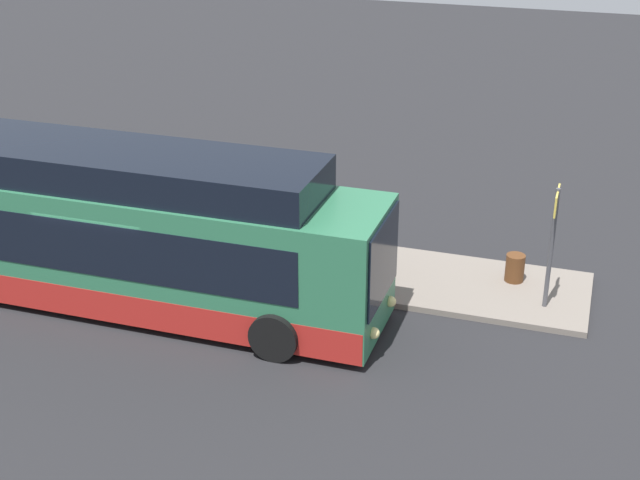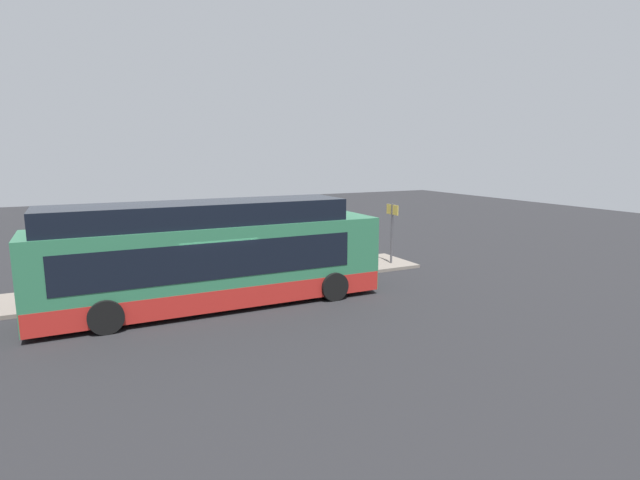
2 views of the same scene
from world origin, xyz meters
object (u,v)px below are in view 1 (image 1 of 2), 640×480
bus_lead (121,235)px  suitcase (208,217)px  passenger_waiting (225,195)px  passenger_with_bags (317,228)px  trash_bin (515,268)px  passenger_boarding (358,236)px  sign_post (553,232)px

bus_lead → suitcase: (0.18, 3.98, -1.18)m
suitcase → passenger_waiting: bearing=3.0°
suitcase → bus_lead: bearing=-92.6°
passenger_waiting → suitcase: passenger_waiting is taller
passenger_with_bags → trash_bin: (4.69, 0.41, -0.54)m
passenger_boarding → suitcase: size_ratio=1.88×
passenger_waiting → suitcase: bearing=105.6°
passenger_with_bags → sign_post: size_ratio=0.59×
suitcase → trash_bin: suitcase is taller
passenger_with_bags → trash_bin: 4.73m
suitcase → passenger_boarding: bearing=-14.6°
bus_lead → passenger_with_bags: (3.51, 3.05, -0.63)m
bus_lead → passenger_boarding: 5.42m
sign_post → bus_lead: bearing=-164.9°
suitcase → sign_post: (8.80, -1.55, 1.47)m
bus_lead → trash_bin: size_ratio=18.04×
passenger_boarding → trash_bin: (3.61, 0.62, -0.57)m
trash_bin → passenger_with_bags: bearing=-175.0°
passenger_with_bags → sign_post: (5.48, -0.62, 0.92)m
passenger_waiting → trash_bin: bearing=-81.6°
sign_post → passenger_boarding: bearing=174.8°
bus_lead → sign_post: size_ratio=4.23×
bus_lead → passenger_waiting: (0.69, 4.00, -0.51)m
passenger_boarding → suitcase: (-4.40, 1.15, -0.58)m
sign_post → trash_bin: 1.96m
passenger_waiting → suitcase: size_ratio=2.08×
trash_bin → bus_lead: bearing=-157.1°
bus_lead → trash_bin: 8.97m
passenger_with_bags → trash_bin: passenger_with_bags is taller
bus_lead → passenger_boarding: bus_lead is taller
suitcase → sign_post: 9.06m
passenger_waiting → passenger_with_bags: size_ratio=1.13×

